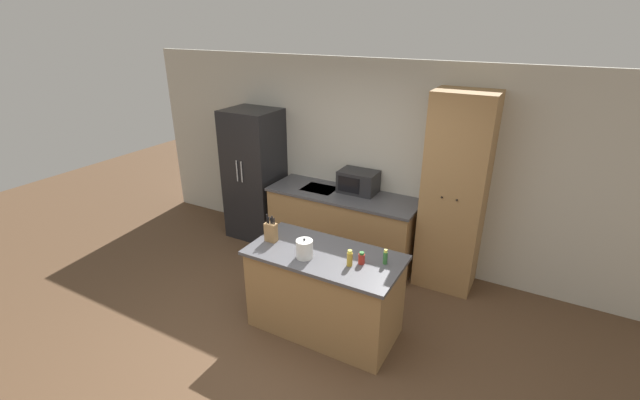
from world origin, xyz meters
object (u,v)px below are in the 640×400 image
(refrigerator, at_px, (255,175))
(kettle, at_px, (304,249))
(spice_bottle_amber_oil, at_px, (385,257))
(knife_block, at_px, (271,232))
(pantry_cabinet, at_px, (454,194))
(spice_bottle_short_red, at_px, (350,258))
(spice_bottle_tall_dark, at_px, (362,258))
(microwave, at_px, (358,182))

(refrigerator, relative_size, kettle, 9.06)
(spice_bottle_amber_oil, xyz_separation_m, kettle, (-0.72, -0.27, 0.02))
(knife_block, bearing_deg, spice_bottle_amber_oil, 7.14)
(pantry_cabinet, relative_size, spice_bottle_short_red, 14.48)
(pantry_cabinet, height_order, spice_bottle_amber_oil, pantry_cabinet)
(kettle, bearing_deg, spice_bottle_short_red, 9.92)
(pantry_cabinet, height_order, knife_block, pantry_cabinet)
(knife_block, height_order, spice_bottle_short_red, knife_block)
(knife_block, bearing_deg, spice_bottle_tall_dark, 2.44)
(pantry_cabinet, relative_size, kettle, 11.24)
(pantry_cabinet, bearing_deg, knife_block, -134.33)
(spice_bottle_amber_oil, bearing_deg, refrigerator, 152.33)
(pantry_cabinet, distance_m, kettle, 1.94)
(spice_bottle_tall_dark, distance_m, kettle, 0.55)
(microwave, distance_m, spice_bottle_short_red, 1.77)
(microwave, distance_m, knife_block, 1.62)
(spice_bottle_short_red, xyz_separation_m, kettle, (-0.44, -0.08, 0.02))
(refrigerator, bearing_deg, spice_bottle_amber_oil, -27.67)
(spice_bottle_amber_oil, bearing_deg, kettle, -159.55)
(microwave, height_order, knife_block, microwave)
(kettle, bearing_deg, refrigerator, 138.49)
(microwave, relative_size, spice_bottle_short_red, 3.03)
(microwave, xyz_separation_m, spice_bottle_tall_dark, (0.74, -1.56, -0.12))
(spice_bottle_tall_dark, height_order, spice_bottle_amber_oil, spice_bottle_amber_oil)
(knife_block, bearing_deg, pantry_cabinet, 45.67)
(refrigerator, xyz_separation_m, microwave, (1.58, 0.13, 0.14))
(refrigerator, relative_size, microwave, 3.85)
(microwave, xyz_separation_m, spice_bottle_amber_oil, (0.94, -1.45, -0.11))
(spice_bottle_amber_oil, bearing_deg, spice_bottle_tall_dark, -151.10)
(refrigerator, distance_m, spice_bottle_amber_oil, 2.84)
(pantry_cabinet, relative_size, knife_block, 7.95)
(pantry_cabinet, bearing_deg, spice_bottle_amber_oil, -102.23)
(pantry_cabinet, distance_m, microwave, 1.24)
(spice_bottle_short_red, bearing_deg, kettle, -170.08)
(pantry_cabinet, distance_m, knife_block, 2.14)
(pantry_cabinet, xyz_separation_m, spice_bottle_amber_oil, (-0.30, -1.38, -0.20))
(refrigerator, height_order, spice_bottle_amber_oil, refrigerator)
(refrigerator, distance_m, spice_bottle_tall_dark, 2.72)
(refrigerator, xyz_separation_m, kettle, (1.79, -1.59, 0.05))
(spice_bottle_tall_dark, bearing_deg, microwave, 115.49)
(refrigerator, distance_m, microwave, 1.59)
(kettle, bearing_deg, knife_block, 165.83)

